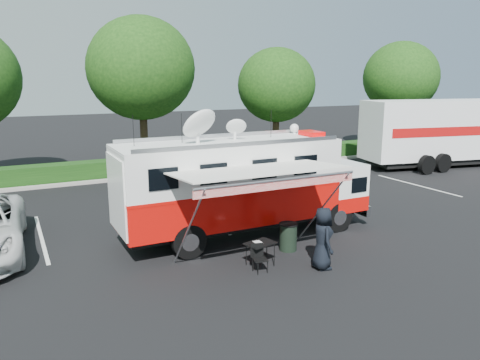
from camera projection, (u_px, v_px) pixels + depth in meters
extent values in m
plane|color=black|center=(246.00, 235.00, 16.52)|extent=(120.00, 120.00, 0.00)
cube|color=#9E998E|center=(221.00, 170.00, 27.86)|extent=(60.00, 0.35, 0.15)
cube|color=black|center=(214.00, 160.00, 28.55)|extent=(60.00, 1.20, 1.00)
cylinder|color=black|center=(144.00, 131.00, 27.34)|extent=(0.44, 0.44, 4.80)
ellipsoid|color=#14380F|center=(141.00, 68.00, 26.58)|extent=(6.14, 6.14, 5.84)
cylinder|color=black|center=(276.00, 130.00, 31.39)|extent=(0.44, 0.44, 4.00)
ellipsoid|color=#14380F|center=(277.00, 85.00, 30.75)|extent=(5.12, 5.12, 4.86)
cylinder|color=black|center=(398.00, 120.00, 36.18)|extent=(0.44, 0.44, 4.40)
ellipsoid|color=#14380F|center=(401.00, 77.00, 35.48)|extent=(5.63, 5.63, 5.35)
cube|color=silver|center=(41.00, 237.00, 16.28)|extent=(0.12, 5.50, 0.01)
cube|color=silver|center=(201.00, 215.00, 18.92)|extent=(0.12, 5.50, 0.01)
cube|color=silver|center=(322.00, 198.00, 21.56)|extent=(0.12, 5.50, 0.01)
cube|color=silver|center=(416.00, 185.00, 24.20)|extent=(0.12, 5.50, 0.01)
cube|color=black|center=(246.00, 220.00, 16.41)|extent=(8.46, 1.38, 0.30)
cylinder|color=black|center=(338.00, 217.00, 16.85)|extent=(1.08, 0.31, 1.08)
cylinder|color=black|center=(303.00, 203.00, 18.73)|extent=(1.08, 0.31, 1.08)
cylinder|color=black|center=(189.00, 241.00, 14.34)|extent=(1.08, 0.31, 1.08)
cylinder|color=black|center=(167.00, 222.00, 16.22)|extent=(1.08, 0.31, 1.08)
cube|color=silver|center=(347.00, 204.00, 18.36)|extent=(0.20, 2.46, 0.39)
cube|color=white|center=(333.00, 183.00, 17.84)|extent=(1.38, 2.46, 1.67)
cube|color=red|center=(333.00, 198.00, 17.97)|extent=(1.40, 2.48, 0.54)
cube|color=black|center=(347.00, 174.00, 18.06)|extent=(0.12, 2.16, 0.69)
cube|color=red|center=(229.00, 203.00, 15.94)|extent=(7.48, 2.46, 1.18)
cube|color=red|center=(229.00, 186.00, 15.82)|extent=(7.50, 2.48, 0.10)
cube|color=white|center=(228.00, 164.00, 15.66)|extent=(7.48, 2.46, 1.38)
cube|color=white|center=(228.00, 143.00, 15.50)|extent=(7.48, 2.46, 0.08)
cube|color=#CC0505|center=(312.00, 133.00, 16.94)|extent=(0.54, 0.93, 0.16)
sphere|color=white|center=(294.00, 128.00, 17.74)|extent=(0.33, 0.33, 0.33)
ellipsoid|color=white|center=(199.00, 123.00, 14.75)|extent=(1.18, 1.18, 0.35)
ellipsoid|color=white|center=(236.00, 127.00, 15.74)|extent=(0.69, 0.69, 0.20)
cylinder|color=black|center=(133.00, 131.00, 14.40)|extent=(0.02, 0.02, 0.98)
cylinder|color=black|center=(182.00, 129.00, 15.09)|extent=(0.02, 0.02, 0.98)
cylinder|color=black|center=(271.00, 124.00, 16.56)|extent=(0.02, 0.02, 0.98)
cube|color=silver|center=(258.00, 170.00, 13.42)|extent=(4.92, 2.36, 0.20)
cube|color=red|center=(279.00, 184.00, 12.45)|extent=(4.92, 0.04, 0.28)
cylinder|color=#B2B2B7|center=(280.00, 180.00, 12.40)|extent=(4.92, 0.07, 0.07)
cylinder|color=#B2B2B7|center=(188.00, 230.00, 12.69)|extent=(0.05, 2.55, 2.84)
cylinder|color=#B2B2B7|center=(321.00, 210.00, 14.64)|extent=(0.05, 2.55, 2.84)
imported|color=black|center=(321.00, 268.00, 13.68)|extent=(0.78, 1.01, 1.84)
cube|color=black|center=(260.00, 243.00, 13.69)|extent=(0.97, 0.78, 0.04)
cylinder|color=black|center=(253.00, 259.00, 13.42)|extent=(0.02, 0.02, 0.70)
cylinder|color=black|center=(246.00, 254.00, 13.81)|extent=(0.02, 0.02, 0.70)
cylinder|color=black|center=(274.00, 255.00, 13.73)|extent=(0.02, 0.02, 0.70)
cylinder|color=black|center=(267.00, 250.00, 14.12)|extent=(0.02, 0.02, 0.70)
cube|color=silver|center=(258.00, 242.00, 13.71)|extent=(0.22, 0.30, 0.01)
cube|color=black|center=(260.00, 259.00, 13.31)|extent=(0.46, 0.46, 0.03)
cube|color=black|center=(257.00, 250.00, 13.43)|extent=(0.38, 0.12, 0.43)
cylinder|color=black|center=(258.00, 269.00, 13.15)|extent=(0.02, 0.02, 0.38)
cylinder|color=black|center=(253.00, 265.00, 13.42)|extent=(0.02, 0.02, 0.38)
cylinder|color=black|center=(267.00, 267.00, 13.29)|extent=(0.02, 0.02, 0.38)
cylinder|color=black|center=(262.00, 263.00, 13.55)|extent=(0.02, 0.02, 0.38)
cylinder|color=black|center=(288.00, 237.00, 15.02)|extent=(0.56, 0.56, 0.86)
cylinder|color=black|center=(288.00, 224.00, 14.92)|extent=(0.60, 0.60, 0.04)
cube|color=white|center=(464.00, 128.00, 29.40)|extent=(13.55, 5.35, 3.54)
cube|color=black|center=(461.00, 159.00, 29.82)|extent=(12.40, 4.80, 0.33)
cylinder|color=black|center=(427.00, 165.00, 26.78)|extent=(1.11, 0.33, 1.11)
cylinder|color=black|center=(395.00, 158.00, 28.90)|extent=(1.11, 0.33, 1.11)
cylinder|color=black|center=(443.00, 163.00, 27.36)|extent=(1.11, 0.33, 1.11)
cylinder|color=black|center=(411.00, 157.00, 29.48)|extent=(1.11, 0.33, 1.11)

